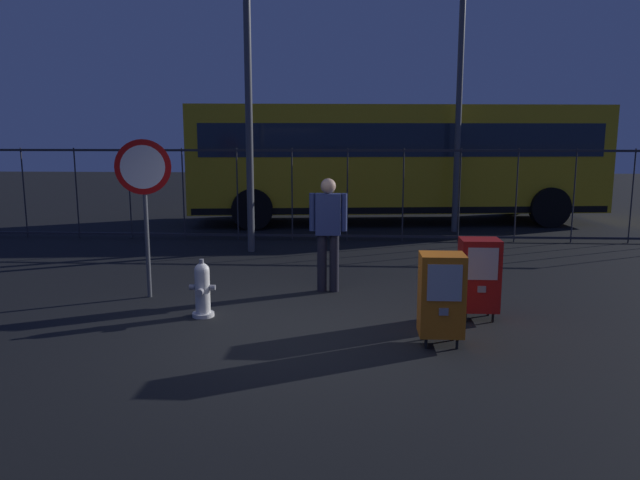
% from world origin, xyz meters
% --- Properties ---
extents(ground_plane, '(60.00, 60.00, 0.00)m').
position_xyz_m(ground_plane, '(0.00, 0.00, 0.00)').
color(ground_plane, black).
extents(fire_hydrant, '(0.33, 0.31, 0.75)m').
position_xyz_m(fire_hydrant, '(-1.16, 0.59, 0.35)').
color(fire_hydrant, silver).
rests_on(fire_hydrant, ground_plane).
extents(newspaper_box_primary, '(0.48, 0.42, 1.02)m').
position_xyz_m(newspaper_box_primary, '(1.71, -0.30, 0.57)').
color(newspaper_box_primary, black).
rests_on(newspaper_box_primary, ground_plane).
extents(newspaper_box_secondary, '(0.48, 0.42, 1.02)m').
position_xyz_m(newspaper_box_secondary, '(2.31, 0.69, 0.57)').
color(newspaper_box_secondary, black).
rests_on(newspaper_box_secondary, ground_plane).
extents(stop_sign, '(0.71, 0.31, 2.23)m').
position_xyz_m(stop_sign, '(-2.16, 1.47, 1.60)').
color(stop_sign, '#4C4F54').
rests_on(stop_sign, ground_plane).
extents(pedestrian, '(0.55, 0.22, 1.67)m').
position_xyz_m(pedestrian, '(0.38, 1.95, 0.95)').
color(pedestrian, black).
rests_on(pedestrian, ground_plane).
extents(fence_barrier, '(18.03, 0.04, 2.00)m').
position_xyz_m(fence_barrier, '(0.00, 6.35, 1.02)').
color(fence_barrier, '#2D2D33').
rests_on(fence_barrier, ground_plane).
extents(bus_near, '(10.71, 3.68, 3.00)m').
position_xyz_m(bus_near, '(1.81, 9.35, 1.71)').
color(bus_near, gold).
rests_on(bus_near, ground_plane).
extents(street_light_near_left, '(0.32, 0.32, 7.17)m').
position_xyz_m(street_light_near_left, '(-1.28, 4.99, 4.15)').
color(street_light_near_left, '#4C4F54').
rests_on(street_light_near_left, ground_plane).
extents(street_light_near_right, '(0.32, 0.32, 6.75)m').
position_xyz_m(street_light_near_right, '(3.15, 7.76, 3.93)').
color(street_light_near_right, '#4C4F54').
rests_on(street_light_near_right, ground_plane).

